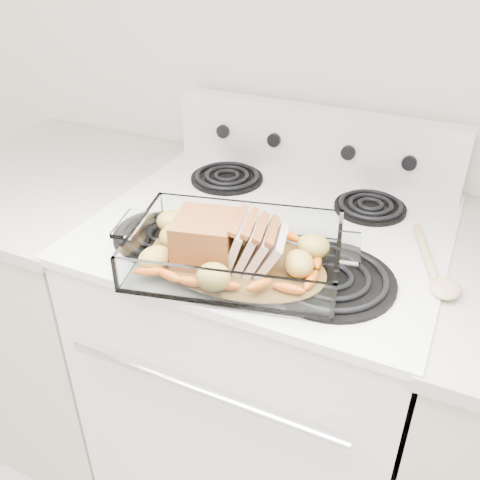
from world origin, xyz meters
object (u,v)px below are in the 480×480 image
at_px(counter_left, 73,305).
at_px(pork_roast, 221,239).
at_px(electric_range, 266,366).
at_px(baking_dish, 236,257).

xyz_separation_m(counter_left, pork_roast, (0.64, -0.20, 0.53)).
xyz_separation_m(electric_range, counter_left, (-0.67, -0.00, -0.02)).
distance_m(electric_range, counter_left, 0.67).
xyz_separation_m(electric_range, baking_dish, (0.01, -0.20, 0.48)).
height_order(counter_left, pork_roast, pork_roast).
relative_size(electric_range, counter_left, 1.20).
relative_size(electric_range, pork_roast, 5.17).
bearing_deg(baking_dish, electric_range, 78.36).
xyz_separation_m(counter_left, baking_dish, (0.67, -0.20, 0.50)).
height_order(electric_range, baking_dish, electric_range).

